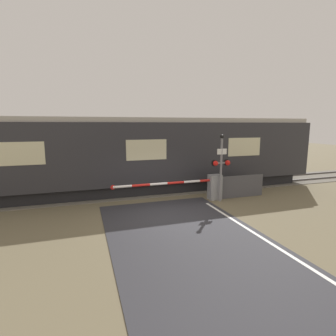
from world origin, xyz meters
TOP-DOWN VIEW (x-y plane):
  - ground_plane at (0.00, 0.00)m, footprint 80.00×80.00m
  - track_bed at (0.00, 4.27)m, footprint 36.00×3.20m
  - train at (-0.10, 4.27)m, footprint 20.09×2.75m
  - crossing_barrier at (2.56, 1.57)m, footprint 5.26×0.44m
  - signal_post at (3.03, 1.19)m, footprint 0.93×0.26m
  - roadside_fence at (4.22, 1.48)m, footprint 2.79×0.06m

SIDE VIEW (x-z plane):
  - ground_plane at x=0.00m, z-range 0.00..0.00m
  - track_bed at x=0.00m, z-range -0.04..0.09m
  - roadside_fence at x=4.22m, z-range 0.00..1.10m
  - crossing_barrier at x=2.56m, z-range 0.06..1.27m
  - signal_post at x=3.03m, z-range 0.21..3.37m
  - train at x=-0.10m, z-range 0.05..3.99m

